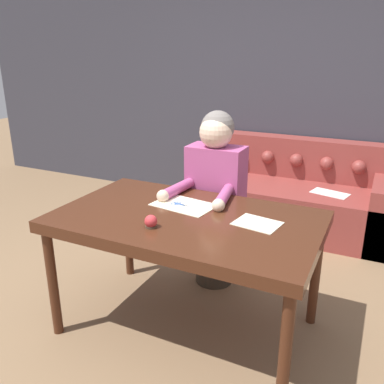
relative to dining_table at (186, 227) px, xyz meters
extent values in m
plane|color=#846647|center=(-0.14, 0.02, -0.70)|extent=(16.00, 16.00, 0.00)
cube|color=#383842|center=(-0.14, 2.35, 0.60)|extent=(8.00, 0.06, 2.60)
cube|color=#472314|center=(0.00, 0.00, 0.04)|extent=(1.53, 0.92, 0.07)
cylinder|color=#472314|center=(-0.71, -0.40, -0.35)|extent=(0.06, 0.06, 0.70)
cylinder|color=#472314|center=(0.71, -0.40, -0.35)|extent=(0.06, 0.06, 0.70)
cylinder|color=#472314|center=(-0.71, 0.40, -0.35)|extent=(0.06, 0.06, 0.70)
cylinder|color=#472314|center=(0.71, 0.40, -0.35)|extent=(0.06, 0.06, 0.70)
cube|color=brown|center=(0.20, 1.87, -0.48)|extent=(1.87, 0.85, 0.44)
cube|color=brown|center=(0.20, 2.19, -0.06)|extent=(1.87, 0.22, 0.40)
cube|color=brown|center=(-0.63, 1.87, -0.40)|extent=(0.20, 0.85, 0.60)
cube|color=brown|center=(1.04, 1.87, -0.40)|extent=(0.20, 0.85, 0.60)
sphere|color=brown|center=(-0.38, 2.06, -0.06)|extent=(0.13, 0.13, 0.13)
sphere|color=brown|center=(-0.09, 2.06, -0.06)|extent=(0.13, 0.13, 0.13)
sphere|color=brown|center=(0.20, 2.06, -0.06)|extent=(0.13, 0.13, 0.13)
sphere|color=brown|center=(0.50, 2.06, -0.06)|extent=(0.13, 0.13, 0.13)
sphere|color=brown|center=(0.79, 2.06, -0.06)|extent=(0.13, 0.13, 0.13)
cube|color=white|center=(0.59, 1.77, -0.26)|extent=(0.36, 0.26, 0.00)
cylinder|color=#33281E|center=(-0.06, 0.59, -0.45)|extent=(0.28, 0.28, 0.49)
cube|color=#B24C84|center=(-0.06, 0.59, 0.07)|extent=(0.40, 0.22, 0.57)
sphere|color=beige|center=(-0.06, 0.57, 0.46)|extent=(0.23, 0.23, 0.23)
sphere|color=slate|center=(-0.06, 0.60, 0.49)|extent=(0.23, 0.23, 0.23)
cylinder|color=#B24C84|center=(-0.23, 0.32, 0.11)|extent=(0.10, 0.33, 0.07)
sphere|color=beige|center=(-0.25, 0.15, 0.11)|extent=(0.08, 0.08, 0.08)
cylinder|color=#B24C84|center=(0.11, 0.32, 0.11)|extent=(0.13, 0.34, 0.07)
sphere|color=beige|center=(0.14, 0.16, 0.11)|extent=(0.08, 0.08, 0.08)
cube|color=beige|center=(-0.09, 0.15, 0.07)|extent=(0.41, 0.30, 0.00)
cube|color=beige|center=(0.41, 0.07, 0.07)|extent=(0.27, 0.23, 0.00)
cube|color=silver|center=(-0.02, 0.14, 0.07)|extent=(0.12, 0.02, 0.00)
cube|color=#2D569E|center=(-0.11, 0.13, 0.07)|extent=(0.08, 0.01, 0.00)
torus|color=#2D569E|center=(-0.15, 0.13, 0.07)|extent=(0.04, 0.04, 0.01)
cube|color=silver|center=(-0.02, 0.12, 0.07)|extent=(0.11, 0.05, 0.00)
cube|color=#2D569E|center=(-0.11, 0.15, 0.07)|extent=(0.08, 0.03, 0.00)
torus|color=#2D569E|center=(-0.15, 0.16, 0.07)|extent=(0.04, 0.04, 0.01)
cylinder|color=silver|center=(-0.08, 0.14, 0.07)|extent=(0.01, 0.01, 0.01)
cylinder|color=#4C3828|center=(-0.10, -0.23, 0.08)|extent=(0.06, 0.06, 0.01)
sphere|color=red|center=(-0.10, -0.23, 0.11)|extent=(0.07, 0.07, 0.07)
camera|label=1|loc=(0.98, -1.95, 0.98)|focal=38.00mm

